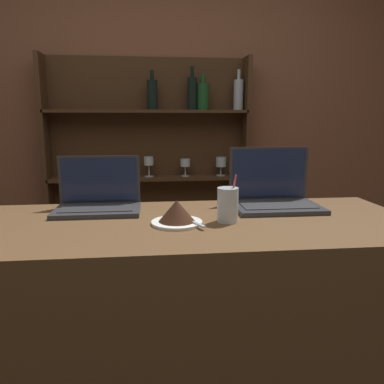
# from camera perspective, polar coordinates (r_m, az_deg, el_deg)

# --- Properties ---
(bar_counter) EXTENTS (1.84, 0.67, 1.04)m
(bar_counter) POSITION_cam_1_polar(r_m,az_deg,el_deg) (1.56, -4.12, -23.20)
(bar_counter) COLOR brown
(bar_counter) RESTS_ON ground_plane
(back_wall) EXTENTS (7.00, 0.06, 2.70)m
(back_wall) POSITION_cam_1_polar(r_m,az_deg,el_deg) (2.70, -5.48, 9.96)
(back_wall) COLOR brown
(back_wall) RESTS_ON ground_plane
(back_shelf) EXTENTS (1.38, 0.18, 1.81)m
(back_shelf) POSITION_cam_1_polar(r_m,az_deg,el_deg) (2.66, -6.15, 1.45)
(back_shelf) COLOR #472D19
(back_shelf) RESTS_ON ground_plane
(laptop_near) EXTENTS (0.33, 0.20, 0.21)m
(laptop_near) POSITION_cam_1_polar(r_m,az_deg,el_deg) (1.54, -14.09, -1.02)
(laptop_near) COLOR #333338
(laptop_near) RESTS_ON bar_counter
(laptop_far) EXTENTS (0.34, 0.25, 0.24)m
(laptop_far) POSITION_cam_1_polar(r_m,az_deg,el_deg) (1.59, 12.35, -0.38)
(laptop_far) COLOR #333338
(laptop_far) RESTS_ON bar_counter
(cake_plate) EXTENTS (0.18, 0.18, 0.09)m
(cake_plate) POSITION_cam_1_polar(r_m,az_deg,el_deg) (1.30, -2.33, -3.25)
(cake_plate) COLOR white
(cake_plate) RESTS_ON bar_counter
(water_glass) EXTENTS (0.08, 0.08, 0.17)m
(water_glass) POSITION_cam_1_polar(r_m,az_deg,el_deg) (1.33, 5.47, -1.96)
(water_glass) COLOR silver
(water_glass) RESTS_ON bar_counter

